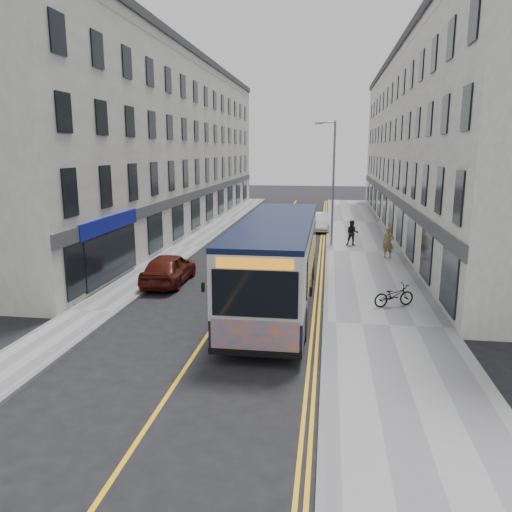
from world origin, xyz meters
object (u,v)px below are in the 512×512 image
(streetlamp, at_px, (332,179))
(pedestrian_near, at_px, (388,242))
(city_bus, at_px, (277,259))
(car_maroon, at_px, (169,268))
(pedestrian_far, at_px, (352,233))
(bicycle, at_px, (394,295))
(car_white, at_px, (318,222))

(streetlamp, height_order, pedestrian_near, streetlamp)
(city_bus, xyz_separation_m, car_maroon, (-5.39, 2.63, -1.19))
(city_bus, bearing_deg, streetlamp, 80.60)
(pedestrian_far, relative_size, car_maroon, 0.38)
(bicycle, xyz_separation_m, car_white, (-3.47, 19.48, 0.12))
(pedestrian_far, bearing_deg, bicycle, -83.28)
(bicycle, bearing_deg, pedestrian_far, -19.20)
(bicycle, bearing_deg, pedestrian_near, -28.90)
(streetlamp, xyz_separation_m, pedestrian_near, (3.30, -3.50, -3.39))
(bicycle, distance_m, car_maroon, 10.37)
(streetlamp, relative_size, car_maroon, 1.84)
(streetlamp, relative_size, pedestrian_far, 4.86)
(pedestrian_far, height_order, car_maroon, pedestrian_far)
(car_maroon, bearing_deg, city_bus, 154.09)
(pedestrian_near, relative_size, car_maroon, 0.40)
(bicycle, bearing_deg, car_maroon, 52.18)
(streetlamp, relative_size, pedestrian_near, 4.60)
(streetlamp, distance_m, city_bus, 13.53)
(city_bus, relative_size, bicycle, 7.05)
(city_bus, distance_m, pedestrian_far, 13.52)
(streetlamp, distance_m, pedestrian_near, 5.89)
(streetlamp, height_order, pedestrian_far, streetlamp)
(pedestrian_far, bearing_deg, car_white, 111.50)
(car_white, xyz_separation_m, car_maroon, (-6.60, -17.02, 0.05))
(pedestrian_far, bearing_deg, pedestrian_near, -58.85)
(city_bus, bearing_deg, pedestrian_near, 60.39)
(streetlamp, bearing_deg, city_bus, -99.40)
(bicycle, height_order, pedestrian_far, pedestrian_far)
(pedestrian_far, bearing_deg, city_bus, -103.54)
(bicycle, distance_m, car_white, 19.78)
(car_white, bearing_deg, pedestrian_far, -76.30)
(city_bus, xyz_separation_m, car_white, (1.21, 19.64, -1.24))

